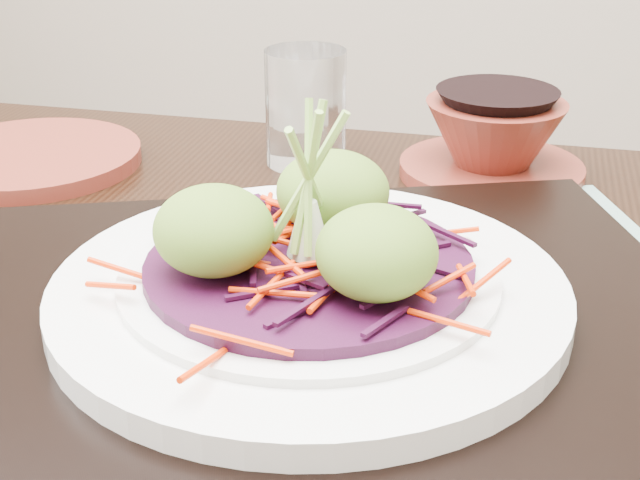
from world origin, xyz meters
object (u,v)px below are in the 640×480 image
(terracotta_side_plate, at_px, (31,158))
(water_glass, at_px, (306,108))
(terracotta_bowl_set, at_px, (493,143))
(dining_table, at_px, (286,453))
(serving_tray, at_px, (309,320))
(white_plate, at_px, (309,289))

(terracotta_side_plate, xyz_separation_m, water_glass, (0.22, 0.08, 0.04))
(water_glass, relative_size, terracotta_bowl_set, 0.57)
(dining_table, distance_m, serving_tray, 0.11)
(dining_table, bearing_deg, terracotta_side_plate, 143.42)
(terracotta_side_plate, bearing_deg, white_plate, -32.30)
(dining_table, relative_size, serving_tray, 2.65)
(white_plate, relative_size, terracotta_side_plate, 1.53)
(water_glass, distance_m, terracotta_bowl_set, 0.16)
(white_plate, bearing_deg, serving_tray, -45.00)
(serving_tray, xyz_separation_m, water_glass, (-0.10, 0.28, 0.03))
(dining_table, height_order, serving_tray, serving_tray)
(dining_table, distance_m, terracotta_side_plate, 0.37)
(serving_tray, bearing_deg, terracotta_bowl_set, 52.78)
(dining_table, xyz_separation_m, water_glass, (-0.08, 0.27, 0.14))
(serving_tray, distance_m, terracotta_side_plate, 0.38)
(serving_tray, distance_m, white_plate, 0.02)
(white_plate, xyz_separation_m, water_glass, (-0.10, 0.28, 0.02))
(serving_tray, xyz_separation_m, white_plate, (-0.00, 0.00, 0.02))
(terracotta_side_plate, distance_m, terracotta_bowl_set, 0.39)
(white_plate, relative_size, water_glass, 2.92)
(terracotta_side_plate, xyz_separation_m, terracotta_bowl_set, (0.38, 0.09, 0.02))
(serving_tray, relative_size, terracotta_side_plate, 2.36)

